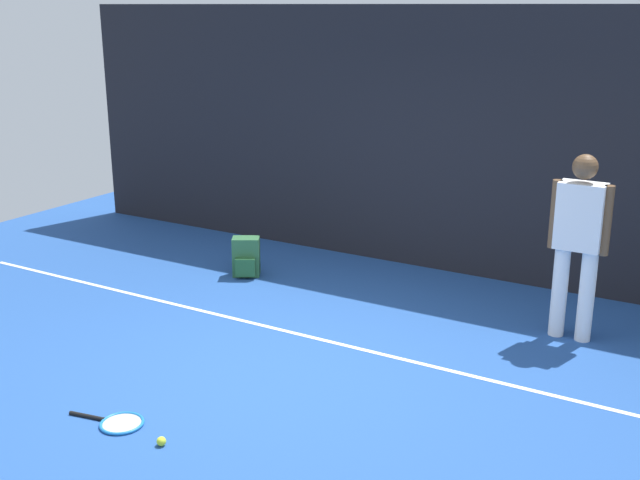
# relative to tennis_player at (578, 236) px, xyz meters

# --- Properties ---
(ground_plane) EXTENTS (12.00, 12.00, 0.00)m
(ground_plane) POSITION_rel_tennis_player_xyz_m (-1.85, -1.76, -0.97)
(ground_plane) COLOR #234C93
(back_fence) EXTENTS (10.00, 0.10, 2.94)m
(back_fence) POSITION_rel_tennis_player_xyz_m (-1.85, 1.24, 0.50)
(back_fence) COLOR black
(back_fence) RESTS_ON ground
(court_line) EXTENTS (9.00, 0.05, 0.00)m
(court_line) POSITION_rel_tennis_player_xyz_m (-1.85, -1.21, -0.96)
(court_line) COLOR white
(court_line) RESTS_ON ground
(tennis_player) EXTENTS (0.53, 0.22, 1.70)m
(tennis_player) POSITION_rel_tennis_player_xyz_m (0.00, 0.00, 0.00)
(tennis_player) COLOR white
(tennis_player) RESTS_ON ground
(tennis_racket) EXTENTS (0.63, 0.38, 0.03)m
(tennis_racket) POSITION_rel_tennis_player_xyz_m (-2.44, -3.26, -0.95)
(tennis_racket) COLOR black
(tennis_racket) RESTS_ON ground
(backpack) EXTENTS (0.37, 0.37, 0.44)m
(backpack) POSITION_rel_tennis_player_xyz_m (-3.55, -0.11, -0.76)
(backpack) COLOR #2D6038
(backpack) RESTS_ON ground
(tennis_ball_near_player) EXTENTS (0.07, 0.07, 0.07)m
(tennis_ball_near_player) POSITION_rel_tennis_player_xyz_m (-1.97, -3.32, -0.93)
(tennis_ball_near_player) COLOR #CCE033
(tennis_ball_near_player) RESTS_ON ground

